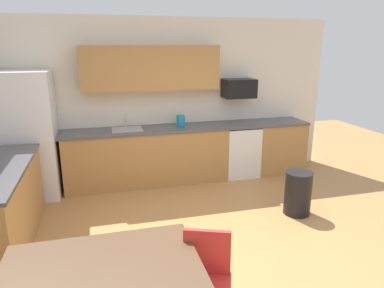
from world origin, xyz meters
TOP-DOWN VIEW (x-y plane):
  - ground_plane at (0.00, 0.00)m, footprint 12.00×12.00m
  - wall_back at (0.00, 2.65)m, footprint 5.80×0.10m
  - cabinet_run_back at (-0.42, 2.30)m, footprint 2.66×0.60m
  - cabinet_run_back_right at (1.95, 2.30)m, footprint 0.89×0.60m
  - cabinet_run_left at (-2.30, 0.80)m, footprint 0.60×2.00m
  - countertop_back at (0.00, 2.30)m, footprint 4.80×0.64m
  - upper_cabinets_back at (-0.30, 2.43)m, footprint 2.20×0.34m
  - refrigerator at (-2.18, 2.22)m, footprint 0.76×0.70m
  - oven_range at (1.21, 2.30)m, footprint 0.60×0.60m
  - microwave at (1.21, 2.40)m, footprint 0.54×0.36m
  - sink_basin at (-0.74, 2.30)m, footprint 0.48×0.40m
  - sink_faucet at (-0.74, 2.48)m, footprint 0.02×0.02m
  - dining_table at (-1.21, -1.04)m, footprint 1.40×0.90m
  - chair_near_table at (-0.43, -1.04)m, footprint 0.52×0.52m
  - trash_bin at (1.40, 0.64)m, footprint 0.36×0.36m
  - kettle at (0.16, 2.35)m, footprint 0.14×0.14m

SIDE VIEW (x-z plane):
  - ground_plane at x=0.00m, z-range 0.00..0.00m
  - trash_bin at x=1.40m, z-range 0.00..0.60m
  - cabinet_run_back at x=-0.42m, z-range 0.00..0.90m
  - cabinet_run_back_right at x=1.95m, z-range 0.00..0.90m
  - cabinet_run_left at x=-2.30m, z-range 0.00..0.90m
  - oven_range at x=1.21m, z-range 0.00..0.91m
  - chair_near_table at x=-0.43m, z-range 0.08..0.93m
  - dining_table at x=-1.21m, z-range 0.31..1.06m
  - sink_basin at x=-0.74m, z-range 0.81..0.95m
  - countertop_back at x=0.00m, z-range 0.90..0.94m
  - refrigerator at x=-2.18m, z-range 0.00..1.90m
  - kettle at x=0.16m, z-range 0.92..1.12m
  - sink_faucet at x=-0.74m, z-range 0.92..1.16m
  - wall_back at x=0.00m, z-range 0.00..2.70m
  - microwave at x=1.21m, z-range 1.37..1.69m
  - upper_cabinets_back at x=-0.30m, z-range 1.55..2.25m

